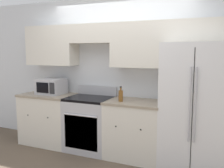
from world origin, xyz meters
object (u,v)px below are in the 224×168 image
at_px(microwave, 51,86).
at_px(bottle, 121,95).
at_px(oven_range, 90,123).
at_px(refrigerator, 195,106).

relative_size(microwave, bottle, 1.96).
bearing_deg(bottle, oven_range, 170.80).
distance_m(refrigerator, bottle, 1.10).
distance_m(refrigerator, microwave, 2.50).
relative_size(oven_range, microwave, 2.32).
distance_m(oven_range, refrigerator, 1.75).
height_order(refrigerator, microwave, refrigerator).
relative_size(oven_range, bottle, 4.55).
bearing_deg(microwave, bottle, -5.43).
distance_m(microwave, bottle, 1.41).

